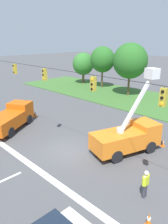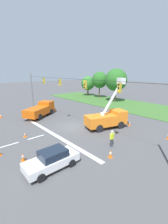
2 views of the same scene
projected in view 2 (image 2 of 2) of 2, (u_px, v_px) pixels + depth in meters
The scene contains 18 objects.
ground_plane at pixel (72, 126), 21.15m from camera, with size 200.00×200.00×0.00m, color #4C4C4F.
grass_verge at pixel (138, 107), 32.65m from camera, with size 56.00×12.00×0.10m, color #3D6B2D.
lane_markings at pixel (40, 136), 18.06m from camera, with size 17.60×15.25×0.01m.
signal_gantry at pixel (71, 94), 19.96m from camera, with size 26.20×0.33×7.20m.
tree_far_west at pixel (88, 83), 47.23m from camera, with size 4.02×4.38×6.19m.
tree_west at pixel (100, 80), 42.90m from camera, with size 4.61×4.13×7.51m.
tree_centre at pixel (116, 80), 36.89m from camera, with size 5.35×5.34×8.26m.
utility_truck_bucket_lift at pixel (107, 118), 20.41m from camera, with size 3.94×6.21×6.70m.
utility_truck_support_near at pixel (41, 110), 25.75m from camera, with size 5.18×6.58×2.29m.
sedan_white at pixel (52, 159), 11.82m from camera, with size 1.95×4.31×1.56m.
road_worker at pixel (112, 138), 15.26m from camera, with size 0.26×0.65×1.77m.
traffic_cone_foreground_left at pixel (168, 136), 17.12m from camera, with size 0.36×0.36×0.76m.
traffic_cone_mid_left at pixel (110, 154), 13.42m from camera, with size 0.36×0.36×0.78m.
traffic_cone_mid_right at pixel (129, 123), 21.33m from camera, with size 0.36×0.36×0.71m.
traffic_cone_lane_edge_b at pixel (1, 116), 24.96m from camera, with size 0.36×0.36×0.78m.
traffic_cone_far_left at pixel (55, 109), 29.16m from camera, with size 0.36×0.36×0.83m.
traffic_cone_far_right at pixel (23, 157), 12.86m from camera, with size 0.36×0.36×0.80m.
traffic_cone_centre_line at pixel (25, 135), 17.71m from camera, with size 0.36×0.36×0.62m.
Camera 2 is at (16.00, -11.92, 7.49)m, focal length 24.00 mm.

